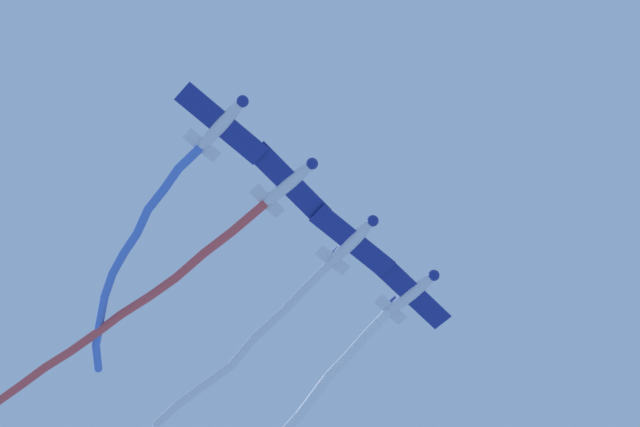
% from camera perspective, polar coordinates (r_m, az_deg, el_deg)
% --- Properties ---
extents(airplane_lead, '(6.09, 8.09, 2.01)m').
position_cam_1_polar(airplane_lead, '(70.29, -6.20, 5.63)').
color(airplane_lead, silver).
extents(smoke_trail_lead, '(21.58, 9.82, 1.16)m').
position_cam_1_polar(smoke_trail_lead, '(76.31, -11.89, -2.81)').
color(smoke_trail_lead, '#4C75DB').
extents(airplane_left_wing, '(5.94, 7.98, 2.01)m').
position_cam_1_polar(airplane_left_wing, '(72.05, -1.95, 1.94)').
color(airplane_left_wing, silver).
extents(smoke_trail_left_wing, '(32.20, 1.93, 1.36)m').
position_cam_1_polar(smoke_trail_left_wing, '(79.04, -12.33, -6.13)').
color(smoke_trail_left_wing, '#DB4C4C').
extents(airplane_right_wing, '(6.11, 8.11, 2.01)m').
position_cam_1_polar(airplane_right_wing, '(73.92, 2.05, -1.75)').
color(airplane_right_wing, silver).
extents(smoke_trail_right_wing, '(22.58, 2.65, 2.04)m').
position_cam_1_polar(smoke_trail_right_wing, '(78.51, -5.04, -8.59)').
color(smoke_trail_right_wing, white).
extents(airplane_slot, '(5.99, 8.03, 2.01)m').
position_cam_1_polar(airplane_slot, '(76.94, 5.80, -5.01)').
color(airplane_slot, silver).
extents(smoke_trail_slot, '(18.90, 5.27, 1.38)m').
position_cam_1_polar(smoke_trail_slot, '(81.68, 0.15, -10.85)').
color(smoke_trail_slot, white).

